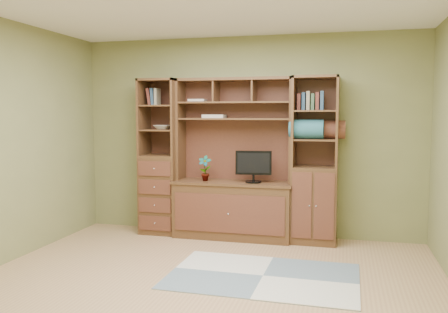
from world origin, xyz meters
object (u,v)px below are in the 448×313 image
(center_hutch, at_px, (233,159))
(monitor, at_px, (254,161))
(left_tower, at_px, (161,157))
(right_tower, at_px, (315,160))

(center_hutch, relative_size, monitor, 3.70)
(left_tower, bearing_deg, center_hutch, -2.29)
(left_tower, relative_size, monitor, 3.70)
(center_hutch, xyz_separation_m, right_tower, (1.02, 0.04, 0.00))
(right_tower, bearing_deg, left_tower, 180.00)
(right_tower, relative_size, monitor, 3.70)
(center_hutch, distance_m, monitor, 0.28)
(center_hutch, relative_size, right_tower, 1.00)
(center_hutch, height_order, monitor, center_hutch)
(right_tower, distance_m, monitor, 0.76)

